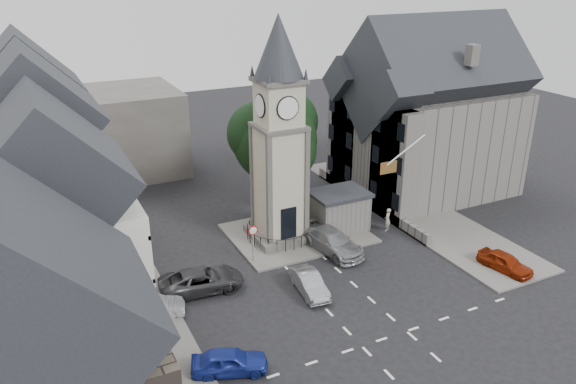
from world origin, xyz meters
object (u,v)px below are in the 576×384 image
car_east_red (505,262)px  pedestrian (387,220)px  clock_tower (279,134)px  car_west_blue (229,362)px  stone_shelter (339,210)px

car_east_red → pedestrian: size_ratio=2.04×
car_east_red → clock_tower: bearing=125.6°
clock_tower → car_east_red: 17.58m
car_west_blue → car_east_red: car_west_blue is taller
stone_shelter → car_east_red: (6.70, -10.50, -0.91)m
stone_shelter → pedestrian: bearing=-31.8°
stone_shelter → pedestrian: size_ratio=2.34×
car_west_blue → pedestrian: (16.65, 9.77, 0.26)m
clock_tower → car_east_red: size_ratio=4.32×
clock_tower → pedestrian: (8.00, -2.48, -7.20)m
stone_shelter → car_east_red: size_ratio=1.14×
clock_tower → pedestrian: 11.04m
stone_shelter → car_west_blue: bearing=-138.8°
car_west_blue → pedestrian: bearing=-40.2°
pedestrian → car_east_red: bearing=74.8°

